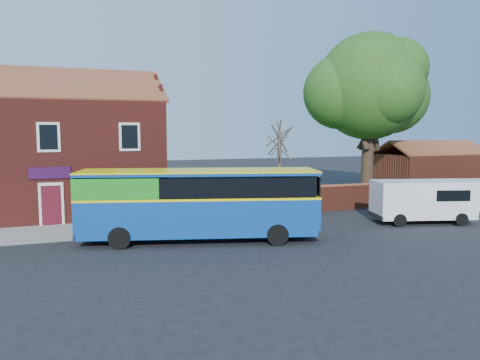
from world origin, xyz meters
name	(u,v)px	position (x,y,z in m)	size (l,w,h in m)	color
ground	(228,250)	(0.00, 0.00, 0.00)	(120.00, 120.00, 0.00)	black
pavement	(51,233)	(-7.00, 5.75, 0.06)	(18.00, 3.50, 0.12)	gray
kerb	(50,241)	(-7.00, 4.00, 0.07)	(18.00, 0.15, 0.14)	slate
grass_strip	(334,195)	(13.00, 13.00, 0.02)	(26.00, 12.00, 0.04)	#426B28
shop_building	(52,157)	(-7.02, 11.50, 3.41)	(12.30, 8.13, 10.50)	maroon
boundary_wall	(384,195)	(13.00, 7.00, 0.81)	(22.00, 0.38, 1.60)	maroon
outbuilding	(429,171)	(22.00, 13.00, 1.61)	(8.20, 5.06, 4.17)	maroon
bus	(192,201)	(-0.99, 2.11, 1.81)	(10.79, 5.24, 3.19)	#0D4298
van_near	(423,199)	(11.67, 1.92, 1.27)	(5.52, 3.37, 2.26)	white
large_tree	(369,90)	(15.09, 11.92, 7.93)	(9.94, 7.86, 12.12)	black
bare_tree	(279,163)	(7.27, 10.73, 2.76)	(2.01, 2.40, 5.37)	#4C4238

